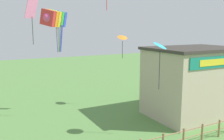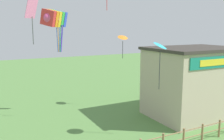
% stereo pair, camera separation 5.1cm
% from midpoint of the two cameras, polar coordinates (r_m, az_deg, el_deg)
% --- Properties ---
extents(seaside_building, '(7.80, 5.72, 6.07)m').
position_cam_midpoint_polar(seaside_building, '(23.12, 17.84, -2.51)').
color(seaside_building, '#B7A88E').
rests_on(seaside_building, ground_plane).
extents(kite_rainbow_parafoil, '(2.82, 2.67, 3.79)m').
position_cam_midpoint_polar(kite_rainbow_parafoil, '(22.90, -13.22, 11.45)').
color(kite_rainbow_parafoil, '#E54C8C').
extents(kite_pink_diamond, '(0.90, 0.85, 2.67)m').
position_cam_midpoint_polar(kite_pink_diamond, '(15.37, -17.97, 12.62)').
color(kite_pink_diamond, pink).
extents(kite_orange_delta, '(1.07, 1.03, 2.30)m').
position_cam_midpoint_polar(kite_orange_delta, '(24.19, 2.34, 7.36)').
color(kite_orange_delta, orange).
extents(kite_cyan_delta, '(1.34, 1.32, 3.34)m').
position_cam_midpoint_polar(kite_cyan_delta, '(17.36, 10.86, 5.13)').
color(kite_cyan_delta, '#2DB2C6').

